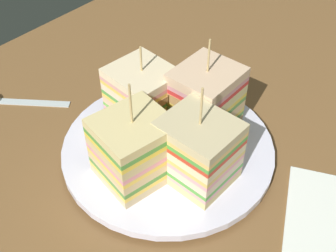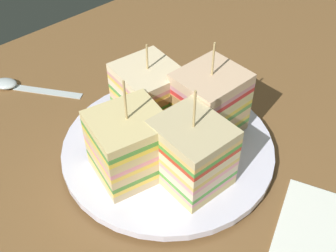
% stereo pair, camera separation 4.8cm
% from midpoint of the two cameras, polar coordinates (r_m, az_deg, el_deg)
% --- Properties ---
extents(ground_plane, '(1.25, 0.75, 0.02)m').
position_cam_midpoint_polar(ground_plane, '(0.52, -2.65, -4.69)').
color(ground_plane, brown).
extents(plate, '(0.25, 0.25, 0.02)m').
position_cam_midpoint_polar(plate, '(0.50, -2.72, -3.19)').
color(plate, white).
rests_on(plate, ground_plane).
extents(sandwich_wedge_0, '(0.08, 0.08, 0.11)m').
position_cam_midpoint_polar(sandwich_wedge_0, '(0.51, -6.12, 4.10)').
color(sandwich_wedge_0, beige).
rests_on(sandwich_wedge_0, plate).
extents(sandwich_wedge_1, '(0.09, 0.09, 0.12)m').
position_cam_midpoint_polar(sandwich_wedge_1, '(0.44, -7.86, -3.14)').
color(sandwich_wedge_1, beige).
rests_on(sandwich_wedge_1, plate).
extents(sandwich_wedge_2, '(0.07, 0.08, 0.12)m').
position_cam_midpoint_polar(sandwich_wedge_2, '(0.44, 1.02, -3.53)').
color(sandwich_wedge_2, '#DFC27B').
rests_on(sandwich_wedge_2, plate).
extents(sandwich_wedge_3, '(0.08, 0.07, 0.12)m').
position_cam_midpoint_polar(sandwich_wedge_3, '(0.50, 2.40, 3.55)').
color(sandwich_wedge_3, '#D7B57E').
rests_on(sandwich_wedge_3, plate).
extents(chip_pile, '(0.06, 0.07, 0.02)m').
position_cam_midpoint_polar(chip_pile, '(0.49, 0.13, -1.75)').
color(chip_pile, '#E4AD64').
rests_on(chip_pile, plate).
extents(napkin, '(0.17, 0.15, 0.01)m').
position_cam_midpoint_polar(napkin, '(0.47, 19.27, -12.83)').
color(napkin, white).
rests_on(napkin, ground_plane).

